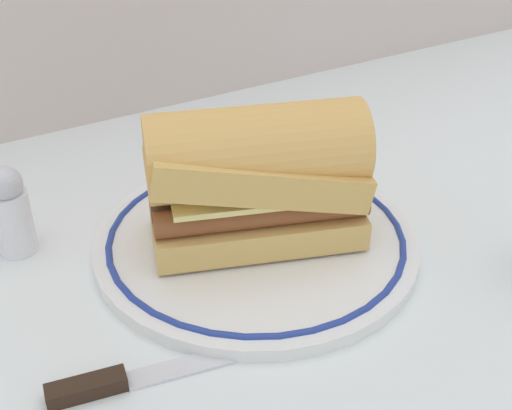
{
  "coord_description": "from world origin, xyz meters",
  "views": [
    {
      "loc": [
        -0.23,
        -0.41,
        0.36
      ],
      "look_at": [
        0.02,
        0.02,
        0.04
      ],
      "focal_mm": 48.13,
      "sensor_mm": 36.0,
      "label": 1
    }
  ],
  "objects": [
    {
      "name": "butter_knife",
      "position": [
        -0.13,
        -0.07,
        0.0
      ],
      "size": [
        0.16,
        0.04,
        0.01
      ],
      "color": "silver",
      "rests_on": "ground_plane"
    },
    {
      "name": "plate",
      "position": [
        0.02,
        0.02,
        0.01
      ],
      "size": [
        0.29,
        0.29,
        0.01
      ],
      "color": "white",
      "rests_on": "ground_plane"
    },
    {
      "name": "sausage_sandwich",
      "position": [
        0.02,
        0.02,
        0.08
      ],
      "size": [
        0.2,
        0.14,
        0.12
      ],
      "rotation": [
        0.0,
        0.0,
        -0.32
      ],
      "color": "#DBAD5C",
      "rests_on": "plate"
    },
    {
      "name": "salt_shaker",
      "position": [
        -0.16,
        0.13,
        0.04
      ],
      "size": [
        0.03,
        0.03,
        0.08
      ],
      "color": "white",
      "rests_on": "ground_plane"
    },
    {
      "name": "ground_plane",
      "position": [
        0.0,
        0.0,
        0.0
      ],
      "size": [
        1.5,
        1.5,
        0.0
      ],
      "primitive_type": "plane",
      "color": "silver"
    }
  ]
}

